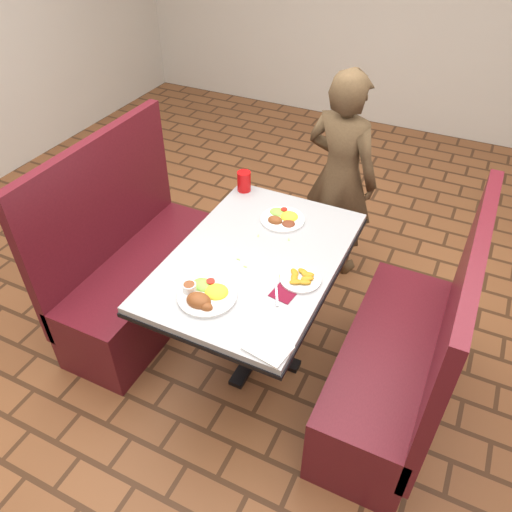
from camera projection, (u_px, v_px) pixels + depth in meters
name	position (u px, v px, depth m)	size (l,w,h in m)	color
room	(256.00, 4.00, 1.78)	(7.00, 7.04, 2.82)	brown
dining_table	(256.00, 270.00, 2.58)	(0.81, 1.21, 0.75)	#A5A8AA
booth_bench_left	(139.00, 273.00, 3.05)	(0.47, 1.20, 1.17)	maroon
booth_bench_right	(398.00, 364.00, 2.51)	(0.47, 1.20, 1.17)	maroon
diner_person	(340.00, 177.00, 3.21)	(0.51, 0.34, 1.40)	brown
near_dinner_plate	(205.00, 293.00, 2.26)	(0.27, 0.27, 0.08)	white
far_dinner_plate	(283.00, 217.00, 2.74)	(0.24, 0.24, 0.06)	white
plantain_plate	(301.00, 278.00, 2.36)	(0.20, 0.20, 0.03)	white
maroon_napkin	(284.00, 293.00, 2.30)	(0.11, 0.11, 0.00)	maroon
spoon_utensil	(277.00, 296.00, 2.28)	(0.01, 0.13, 0.00)	silver
red_tumbler	(244.00, 181.00, 2.96)	(0.08, 0.08, 0.12)	red
paper_napkin	(268.00, 348.00, 2.04)	(0.18, 0.13, 0.01)	white
knife_utensil	(207.00, 302.00, 2.25)	(0.01, 0.17, 0.00)	silver
fork_utensil	(202.00, 298.00, 2.27)	(0.01, 0.14, 0.00)	silver
lettuce_shreds	(268.00, 251.00, 2.54)	(0.28, 0.32, 0.00)	#97BF4C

